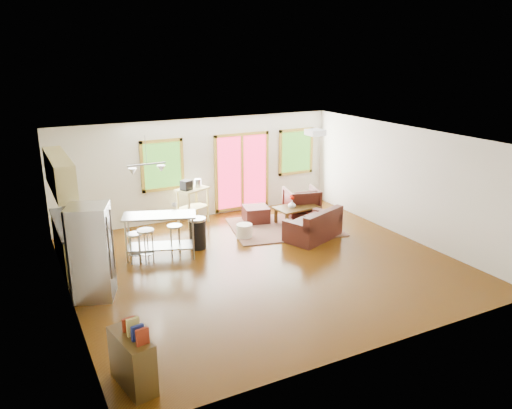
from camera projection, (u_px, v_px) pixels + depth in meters
name	position (u px, v px, depth m)	size (l,w,h in m)	color
floor	(263.00, 264.00, 10.35)	(7.50, 7.00, 0.02)	#331B03
ceiling	(263.00, 139.00, 9.58)	(7.50, 7.00, 0.02)	silver
back_wall	(200.00, 169.00, 12.95)	(7.50, 0.02, 2.60)	beige
left_wall	(64.00, 234.00, 8.32)	(0.02, 7.00, 2.60)	beige
right_wall	(405.00, 182.00, 11.60)	(0.02, 7.00, 2.60)	beige
front_wall	(380.00, 269.00, 6.98)	(7.50, 0.02, 2.60)	beige
window_left	(162.00, 165.00, 12.41)	(1.10, 0.05, 1.30)	#2D5C19
french_doors	(242.00, 172.00, 13.49)	(1.60, 0.05, 2.10)	#BE1A3D
window_right	(296.00, 152.00, 14.11)	(1.10, 0.05, 1.30)	#2D5C19
rug	(285.00, 227.00, 12.46)	(2.61, 2.01, 0.03)	#566341
loveseat	(314.00, 227.00, 11.63)	(1.54, 1.21, 0.72)	black
coffee_table	(296.00, 209.00, 12.69)	(1.14, 0.74, 0.44)	#33230B
armchair	(302.00, 201.00, 13.20)	(0.83, 0.78, 0.86)	black
ottoman	(256.00, 214.00, 12.81)	(0.62, 0.62, 0.41)	black
pouf	(244.00, 231.00, 11.74)	(0.38, 0.38, 0.33)	silver
vase	(292.00, 204.00, 12.61)	(0.22, 0.23, 0.35)	silver
book	(305.00, 201.00, 12.72)	(0.23, 0.03, 0.30)	maroon
cabinets	(70.00, 223.00, 9.99)	(0.64, 2.24, 2.30)	tan
refrigerator	(92.00, 252.00, 8.70)	(0.87, 0.85, 1.71)	#B7BABC
island	(160.00, 228.00, 10.49)	(1.62, 1.07, 0.95)	#B7BABC
cup	(174.00, 204.00, 10.93)	(0.11, 0.09, 0.11)	silver
bar_stool_a	(135.00, 241.00, 10.24)	(0.38, 0.38, 0.65)	#B7BABC
bar_stool_b	(146.00, 238.00, 10.21)	(0.44, 0.44, 0.73)	#B7BABC
bar_stool_c	(175.00, 233.00, 10.65)	(0.38, 0.38, 0.67)	#B7BABC
trash_can	(198.00, 233.00, 11.06)	(0.45, 0.45, 0.70)	black
kitchen_cart	(192.00, 194.00, 12.47)	(0.91, 0.78, 1.19)	tan
bookshelf	(132.00, 360.00, 6.47)	(0.46, 0.87, 0.97)	#33230B
ceiling_flush	(315.00, 132.00, 10.81)	(0.35, 0.35, 0.12)	white
pendant_light	(147.00, 169.00, 10.23)	(0.80, 0.18, 0.79)	gray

